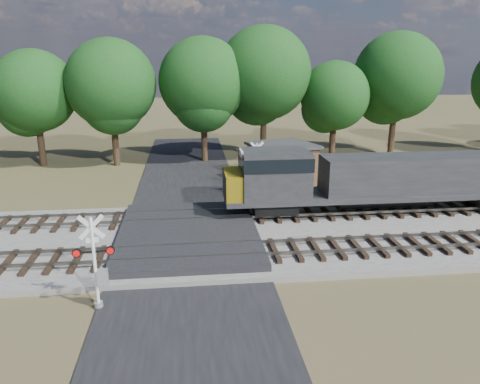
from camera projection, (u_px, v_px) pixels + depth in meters
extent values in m
plane|color=#4C4C28|center=(189.00, 245.00, 23.49)|extent=(160.00, 160.00, 0.00)
cube|color=gray|center=(376.00, 231.00, 24.99)|extent=(140.00, 10.00, 0.30)
cube|color=black|center=(189.00, 244.00, 23.48)|extent=(7.00, 60.00, 0.08)
cube|color=#262628|center=(189.00, 236.00, 23.87)|extent=(7.00, 9.00, 0.62)
cube|color=black|center=(232.00, 252.00, 21.69)|extent=(44.00, 2.60, 0.18)
cube|color=#59554C|center=(404.00, 248.00, 21.81)|extent=(140.00, 0.08, 0.15)
cube|color=#59554C|center=(391.00, 236.00, 23.18)|extent=(140.00, 0.08, 0.15)
cube|color=black|center=(224.00, 216.00, 26.45)|extent=(44.00, 2.60, 0.18)
cube|color=#59554C|center=(365.00, 213.00, 26.57)|extent=(140.00, 0.08, 0.15)
cube|color=#59554C|center=(356.00, 205.00, 27.94)|extent=(140.00, 0.08, 0.15)
cylinder|color=silver|center=(95.00, 264.00, 17.17)|extent=(0.13, 0.13, 3.65)
cylinder|color=#96989C|center=(99.00, 305.00, 17.66)|extent=(0.33, 0.33, 0.27)
cube|color=silver|center=(91.00, 227.00, 16.75)|extent=(0.96, 0.12, 0.96)
cube|color=silver|center=(91.00, 227.00, 16.75)|extent=(0.96, 0.12, 0.96)
cube|color=silver|center=(92.00, 240.00, 16.90)|extent=(0.46, 0.07, 0.20)
cube|color=black|center=(94.00, 252.00, 17.03)|extent=(1.46, 0.18, 0.05)
cylinder|color=red|center=(77.00, 253.00, 16.91)|extent=(0.34, 0.12, 0.33)
cylinder|color=red|center=(110.00, 250.00, 17.14)|extent=(0.34, 0.12, 0.33)
cube|color=#96989C|center=(102.00, 277.00, 17.37)|extent=(0.43, 0.31, 0.59)
cylinder|color=silver|center=(257.00, 170.00, 31.01)|extent=(0.13, 0.13, 3.61)
cylinder|color=#96989C|center=(256.00, 194.00, 31.49)|extent=(0.32, 0.32, 0.27)
cube|color=silver|center=(257.00, 149.00, 30.59)|extent=(0.94, 0.12, 0.94)
cube|color=silver|center=(257.00, 149.00, 30.59)|extent=(0.94, 0.12, 0.94)
cube|color=silver|center=(257.00, 156.00, 30.73)|extent=(0.45, 0.07, 0.20)
cube|color=black|center=(257.00, 163.00, 30.86)|extent=(1.44, 0.19, 0.05)
cylinder|color=red|center=(265.00, 162.00, 30.98)|extent=(0.33, 0.12, 0.32)
cylinder|color=red|center=(248.00, 163.00, 30.75)|extent=(0.33, 0.12, 0.32)
cube|color=#96989C|center=(253.00, 178.00, 31.12)|extent=(0.43, 0.31, 0.59)
cube|color=#40281B|center=(282.00, 165.00, 34.45)|extent=(4.92, 4.92, 2.70)
cube|color=#313133|center=(283.00, 145.00, 34.04)|extent=(5.41, 5.41, 0.19)
cylinder|color=black|center=(40.00, 137.00, 39.35)|extent=(0.56, 0.56, 4.82)
sphere|color=#153B12|center=(35.00, 91.00, 38.24)|extent=(6.74, 6.74, 6.74)
cylinder|color=black|center=(115.00, 135.00, 39.34)|extent=(0.56, 0.56, 5.25)
sphere|color=#153B12|center=(111.00, 84.00, 38.13)|extent=(7.35, 7.35, 7.35)
cylinder|color=black|center=(204.00, 132.00, 40.66)|extent=(0.56, 0.56, 5.32)
sphere|color=#153B12|center=(203.00, 82.00, 39.43)|extent=(7.45, 7.45, 7.45)
cylinder|color=black|center=(263.00, 126.00, 41.92)|extent=(0.56, 0.56, 5.81)
sphere|color=#153B12|center=(264.00, 73.00, 40.58)|extent=(8.13, 8.13, 8.13)
cylinder|color=black|center=(333.00, 135.00, 42.06)|extent=(0.56, 0.56, 4.33)
sphere|color=#153B12|center=(335.00, 96.00, 41.06)|extent=(6.07, 6.07, 6.07)
cylinder|color=black|center=(393.00, 126.00, 43.12)|extent=(0.56, 0.56, 5.58)
sphere|color=#153B12|center=(397.00, 76.00, 41.84)|extent=(7.81, 7.81, 7.81)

